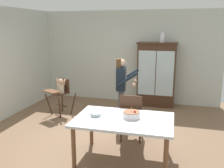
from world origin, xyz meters
TOP-DOWN VIEW (x-y plane):
  - ground_plane at (0.00, 0.00)m, footprint 6.24×6.24m
  - wall_back at (0.00, 2.63)m, footprint 5.32×0.06m
  - china_cabinet at (0.87, 2.37)m, footprint 1.10×0.48m
  - ceramic_vase at (0.99, 2.37)m, footprint 0.13×0.13m
  - high_chair_with_toddler at (-1.40, 0.93)m, footprint 0.76×0.83m
  - adult_person at (0.23, 0.75)m, footprint 0.54×0.52m
  - dining_table at (0.63, -0.82)m, footprint 1.63×1.06m
  - birthday_cake at (0.75, -0.74)m, footprint 0.28×0.28m
  - serving_bowl at (0.15, -0.82)m, footprint 0.18×0.18m
  - dining_chair_far_side at (0.62, -0.08)m, footprint 0.47×0.47m

SIDE VIEW (x-z plane):
  - ground_plane at x=0.00m, z-range 0.00..0.00m
  - dining_chair_far_side at x=0.62m, z-range 0.08..1.04m
  - high_chair_with_toddler at x=-1.40m, z-range 0.18..1.13m
  - dining_table at x=0.63m, z-range 0.29..1.03m
  - serving_bowl at x=0.15m, z-range 0.74..0.79m
  - birthday_cake at x=0.75m, z-range 0.70..0.89m
  - china_cabinet at x=0.87m, z-range 0.01..1.82m
  - adult_person at x=0.23m, z-range 0.20..1.73m
  - wall_back at x=0.00m, z-range 0.00..2.70m
  - ceramic_vase at x=0.99m, z-range 1.79..2.06m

